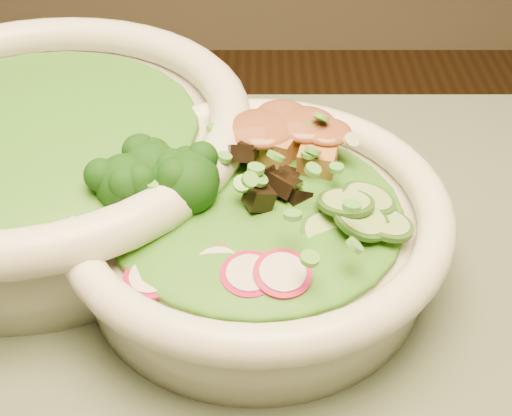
{
  "coord_description": "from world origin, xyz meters",
  "views": [
    {
      "loc": [
        -0.2,
        -0.17,
        1.08
      ],
      "look_at": [
        -0.2,
        0.17,
        0.8
      ],
      "focal_mm": 50.0,
      "sensor_mm": 36.0,
      "label": 1
    }
  ],
  "objects": [
    {
      "name": "scallion_garnish",
      "position": [
        -0.2,
        0.17,
        0.83
      ],
      "size": [
        0.17,
        0.17,
        0.02
      ],
      "primitive_type": null,
      "color": "#4C9B36",
      "rests_on": "salad_bowl"
    },
    {
      "name": "radish_slices",
      "position": [
        -0.22,
        0.11,
        0.81
      ],
      "size": [
        0.1,
        0.05,
        0.02
      ],
      "primitive_type": null,
      "rotation": [
        0.0,
        0.0,
        -0.12
      ],
      "color": "#9A0B39",
      "rests_on": "salad_bowl"
    },
    {
      "name": "side_lettuce",
      "position": [
        -0.36,
        0.25,
        0.82
      ],
      "size": [
        0.2,
        0.2,
        0.02
      ],
      "primitive_type": "ellipsoid",
      "color": "#195712",
      "rests_on": "side_bowl"
    },
    {
      "name": "mushroom_heap",
      "position": [
        -0.2,
        0.18,
        0.82
      ],
      "size": [
        0.07,
        0.07,
        0.04
      ],
      "primitive_type": null,
      "rotation": [
        0.0,
        0.0,
        -0.12
      ],
      "color": "black",
      "rests_on": "salad_bowl"
    },
    {
      "name": "peanut_sauce",
      "position": [
        -0.19,
        0.22,
        0.83
      ],
      "size": [
        0.06,
        0.05,
        0.01
      ],
      "primitive_type": "ellipsoid",
      "color": "brown",
      "rests_on": "tofu_cubes"
    },
    {
      "name": "tofu_cubes",
      "position": [
        -0.19,
        0.22,
        0.81
      ],
      "size": [
        0.09,
        0.06,
        0.03
      ],
      "primitive_type": null,
      "rotation": [
        0.0,
        0.0,
        -0.12
      ],
      "color": "#A76F37",
      "rests_on": "salad_bowl"
    },
    {
      "name": "salad_bowl",
      "position": [
        -0.2,
        0.17,
        0.79
      ],
      "size": [
        0.24,
        0.24,
        0.07
      ],
      "rotation": [
        0.0,
        0.0,
        -0.12
      ],
      "color": "silver",
      "rests_on": "dining_table"
    },
    {
      "name": "side_bowl",
      "position": [
        -0.36,
        0.25,
        0.79
      ],
      "size": [
        0.3,
        0.3,
        0.08
      ],
      "rotation": [
        0.0,
        0.0,
        -0.22
      ],
      "color": "silver",
      "rests_on": "dining_table"
    },
    {
      "name": "lettuce_bed",
      "position": [
        -0.2,
        0.17,
        0.8
      ],
      "size": [
        0.18,
        0.18,
        0.02
      ],
      "primitive_type": "ellipsoid",
      "color": "#195712",
      "rests_on": "salad_bowl"
    },
    {
      "name": "broccoli_florets",
      "position": [
        -0.26,
        0.18,
        0.82
      ],
      "size": [
        0.08,
        0.07,
        0.04
      ],
      "primitive_type": null,
      "rotation": [
        0.0,
        0.0,
        -0.12
      ],
      "color": "black",
      "rests_on": "salad_bowl"
    },
    {
      "name": "cucumber_slices",
      "position": [
        -0.15,
        0.15,
        0.81
      ],
      "size": [
        0.07,
        0.07,
        0.03
      ],
      "primitive_type": null,
      "rotation": [
        0.0,
        0.0,
        -0.12
      ],
      "color": "#8DAC5F",
      "rests_on": "salad_bowl"
    }
  ]
}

